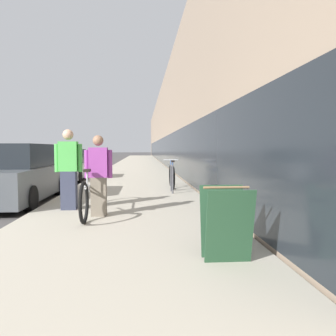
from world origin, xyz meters
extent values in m
cube|color=#B2AA99|center=(5.69, 21.00, 0.05)|extent=(4.06, 70.00, 0.11)
cube|color=gray|center=(12.77, 29.00, 3.56)|extent=(10.00, 70.00, 7.12)
cube|color=#1E2328|center=(7.81, 29.00, 1.25)|extent=(0.10, 63.00, 2.20)
torus|color=black|center=(5.00, 3.42, 0.49)|extent=(0.06, 0.77, 0.77)
torus|color=black|center=(5.00, 1.26, 0.49)|extent=(0.06, 0.77, 0.77)
cylinder|color=#B7BCC1|center=(5.00, 2.34, 0.72)|extent=(0.04, 1.83, 0.04)
cylinder|color=#B7BCC1|center=(5.00, 1.91, 0.61)|extent=(0.04, 1.09, 0.35)
cylinder|color=#B7BCC1|center=(5.00, 1.65, 0.88)|extent=(0.03, 0.03, 0.32)
cube|color=black|center=(5.00, 1.65, 1.04)|extent=(0.11, 0.22, 0.05)
cylinder|color=#B7BCC1|center=(5.00, 3.25, 0.89)|extent=(0.03, 0.03, 0.33)
cylinder|color=silver|center=(5.00, 3.25, 1.06)|extent=(0.52, 0.03, 0.03)
cube|color=#756B5B|center=(5.17, 1.95, 0.50)|extent=(0.30, 0.21, 0.78)
cube|color=#933D93|center=(5.17, 1.95, 1.18)|extent=(0.36, 0.21, 0.59)
cylinder|color=#933D93|center=(4.95, 1.95, 1.15)|extent=(0.09, 0.09, 0.56)
cylinder|color=#933D93|center=(5.40, 1.95, 1.15)|extent=(0.09, 0.09, 0.56)
sphere|color=#936B51|center=(5.17, 1.95, 1.61)|extent=(0.21, 0.21, 0.21)
cube|color=#33384C|center=(4.42, 2.70, 0.53)|extent=(0.33, 0.23, 0.85)
cube|color=#4CB74C|center=(4.42, 2.70, 1.28)|extent=(0.40, 0.23, 0.65)
cylinder|color=#4CB74C|center=(4.18, 2.70, 1.25)|extent=(0.10, 0.10, 0.61)
cylinder|color=#4CB74C|center=(4.67, 2.70, 1.25)|extent=(0.10, 0.10, 0.61)
sphere|color=tan|center=(4.42, 2.70, 1.76)|extent=(0.23, 0.23, 0.23)
cylinder|color=#4C4C51|center=(6.94, 5.03, 0.52)|extent=(0.05, 0.05, 0.82)
cylinder|color=#4C4C51|center=(6.94, 5.58, 0.52)|extent=(0.05, 0.05, 0.82)
cylinder|color=#4C4C51|center=(6.94, 5.30, 0.93)|extent=(0.05, 0.55, 0.05)
torus|color=black|center=(7.05, 7.02, 0.49)|extent=(0.06, 0.76, 0.76)
torus|color=black|center=(7.05, 6.02, 0.49)|extent=(0.06, 0.76, 0.76)
cylinder|color=#2D56A8|center=(7.05, 6.52, 0.72)|extent=(0.04, 0.84, 0.04)
cylinder|color=#2D56A8|center=(7.05, 6.32, 0.61)|extent=(0.04, 0.52, 0.34)
cylinder|color=#2D56A8|center=(7.05, 6.20, 0.87)|extent=(0.03, 0.03, 0.31)
cube|color=black|center=(7.05, 6.20, 1.03)|extent=(0.11, 0.22, 0.05)
cylinder|color=#2D56A8|center=(7.05, 6.94, 0.88)|extent=(0.03, 0.03, 0.33)
cylinder|color=silver|center=(7.05, 6.94, 1.05)|extent=(0.52, 0.03, 0.03)
cube|color=#23472D|center=(7.06, -0.95, 0.55)|extent=(0.56, 0.20, 0.89)
cube|color=#23472D|center=(7.06, -0.59, 0.55)|extent=(0.56, 0.20, 0.89)
cylinder|color=#93704C|center=(7.06, -0.77, 0.99)|extent=(0.56, 0.03, 0.03)
cube|color=#4C5156|center=(2.67, 4.48, 0.55)|extent=(1.66, 4.48, 0.80)
cube|color=#1E2328|center=(2.67, 4.48, 1.27)|extent=(1.43, 2.24, 0.62)
cylinder|color=black|center=(1.91, 5.82, 0.30)|extent=(0.22, 0.60, 0.60)
cylinder|color=black|center=(3.43, 5.82, 0.30)|extent=(0.22, 0.60, 0.60)
cylinder|color=black|center=(3.43, 3.13, 0.30)|extent=(0.22, 0.60, 0.60)
cube|color=silver|center=(2.61, 10.35, 0.47)|extent=(1.67, 4.04, 0.65)
cube|color=#1E2328|center=(2.61, 10.35, 1.11)|extent=(1.44, 2.02, 0.62)
cylinder|color=black|center=(1.84, 11.56, 0.30)|extent=(0.22, 0.60, 0.60)
cylinder|color=black|center=(3.38, 11.56, 0.30)|extent=(0.22, 0.60, 0.60)
cylinder|color=black|center=(1.84, 9.14, 0.30)|extent=(0.22, 0.60, 0.60)
cylinder|color=black|center=(3.38, 9.14, 0.30)|extent=(0.22, 0.60, 0.60)
camera|label=1|loc=(6.06, -4.63, 1.46)|focal=35.00mm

